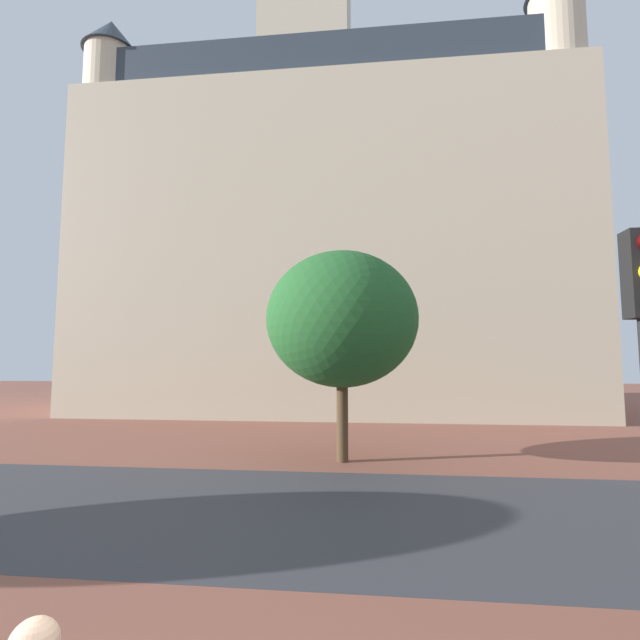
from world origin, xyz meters
TOP-DOWN VIEW (x-y plane):
  - ground_plane at (0.00, 10.00)m, footprint 120.00×120.00m
  - street_asphalt_strip at (0.00, 7.89)m, footprint 120.00×6.44m
  - landmark_building at (-1.72, 27.89)m, footprint 28.75×13.16m
  - tree_curb_far at (0.25, 12.51)m, footprint 4.59×4.59m

SIDE VIEW (x-z plane):
  - ground_plane at x=0.00m, z-range 0.00..0.00m
  - street_asphalt_strip at x=0.00m, z-range 0.00..0.00m
  - tree_curb_far at x=0.25m, z-range 1.07..7.38m
  - landmark_building at x=-1.72m, z-range -8.61..32.18m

